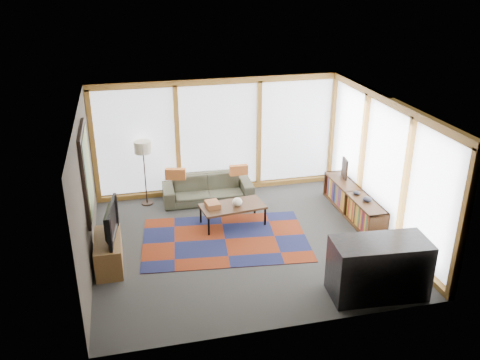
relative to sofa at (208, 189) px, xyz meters
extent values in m
plane|color=#2C2C2A|center=(0.36, -1.95, -0.28)|extent=(5.50, 5.50, 0.00)
cube|color=#3E382E|center=(-2.39, -1.95, 1.02)|extent=(0.04, 5.00, 2.60)
cube|color=#3E382E|center=(0.36, -4.45, 1.02)|extent=(5.50, 0.04, 2.60)
cube|color=silver|center=(0.36, -1.95, 2.32)|extent=(5.50, 5.00, 0.04)
cube|color=white|center=(0.36, 0.52, 1.02)|extent=(5.30, 0.02, 2.35)
cube|color=white|center=(3.08, -1.95, 1.02)|extent=(0.02, 4.80, 2.35)
cube|color=black|center=(-2.35, -1.65, 1.27)|extent=(0.05, 1.35, 1.55)
cube|color=gold|center=(-2.32, -1.65, 1.27)|extent=(0.02, 1.20, 1.40)
cube|color=maroon|center=(0.01, -1.78, -0.28)|extent=(3.28, 2.31, 0.01)
imported|color=#3B3D2D|center=(0.00, 0.00, 0.00)|extent=(1.96, 0.82, 0.57)
cube|color=#B45E2A|center=(-0.68, 0.02, 0.40)|extent=(0.45, 0.24, 0.24)
cube|color=#B45E2A|center=(0.69, -0.05, 0.39)|extent=(0.40, 0.13, 0.22)
cube|color=brown|center=(-0.11, -1.18, 0.19)|extent=(0.29, 0.34, 0.10)
ellipsoid|color=#EFE4CF|center=(0.38, -1.25, 0.22)|extent=(0.21, 0.21, 0.17)
ellipsoid|color=black|center=(2.82, -1.92, 0.32)|extent=(0.21, 0.21, 0.09)
ellipsoid|color=black|center=(2.76, -1.57, 0.31)|extent=(0.16, 0.16, 0.07)
cube|color=black|center=(2.87, -0.70, 0.49)|extent=(0.09, 0.33, 0.43)
cube|color=brown|center=(-2.11, -2.21, -0.02)|extent=(0.44, 1.06, 0.53)
imported|color=black|center=(-2.09, -2.16, 0.55)|extent=(0.26, 1.04, 0.60)
cube|color=black|center=(2.00, -4.00, 0.19)|extent=(1.53, 0.80, 0.94)
camera|label=1|loc=(-1.64, -10.02, 4.55)|focal=38.00mm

